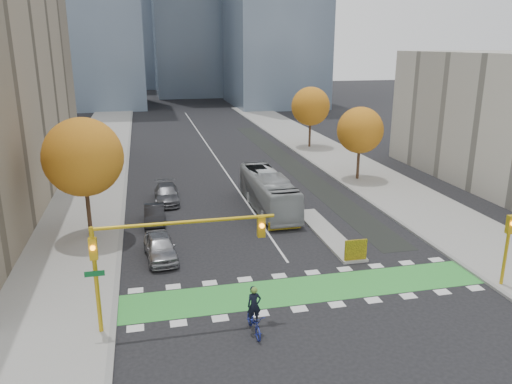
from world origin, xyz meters
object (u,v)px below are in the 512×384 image
tree_west (83,157)px  hazard_board (356,250)px  traffic_signal_west (154,247)px  parked_car_c (167,194)px  cyclist (254,318)px  tree_east_far (311,106)px  traffic_signal_east (508,240)px  parked_car_a (160,247)px  tree_east_near (360,130)px  parked_car_b (155,215)px  bus (268,191)px

tree_west → hazard_board: bearing=-26.0°
traffic_signal_west → parked_car_c: (1.43, 19.38, -3.32)m
cyclist → parked_car_c: cyclist is taller
cyclist → tree_east_far: bearing=63.9°
traffic_signal_east → parked_car_a: (-18.00, 7.89, -1.97)m
tree_east_near → parked_car_b: bearing=-157.2°
traffic_signal_west → bus: (9.27, 15.74, -2.57)m
tree_east_far → bus: 25.64m
tree_east_near → traffic_signal_east: tree_east_near is taller
traffic_signal_west → bus: size_ratio=0.81×
hazard_board → tree_west: 18.44m
parked_car_c → tree_east_near: bearing=10.9°
cyclist → parked_car_c: bearing=93.7°
parked_car_a → parked_car_c: (1.00, 11.48, -0.05)m
tree_east_near → tree_east_far: size_ratio=0.92×
hazard_board → traffic_signal_east: traffic_signal_east is taller
cyclist → parked_car_a: size_ratio=0.52×
bus → parked_car_a: 11.83m
cyclist → parked_car_c: size_ratio=0.47×
tree_east_near → tree_east_far: 16.01m
hazard_board → parked_car_c: size_ratio=0.28×
traffic_signal_east → bus: bearing=120.2°
parked_car_b → bus: bearing=11.1°
tree_west → parked_car_b: 6.81m
parked_car_c → hazard_board: bearing=-53.1°
tree_west → parked_car_b: bearing=21.7°
hazard_board → parked_car_c: hazard_board is taller
tree_west → traffic_signal_east: bearing=-29.1°
tree_east_near → parked_car_b: (-19.64, -8.27, -4.18)m
hazard_board → tree_east_far: size_ratio=0.18×
traffic_signal_east → parked_car_a: 19.75m
hazard_board → parked_car_c: bearing=125.6°
tree_west → tree_east_near: (24.00, 10.00, -0.75)m
bus → tree_east_far: bearing=63.0°
tree_east_far → traffic_signal_east: (-2.00, -38.51, -2.51)m
traffic_signal_east → cyclist: traffic_signal_east is taller
tree_west → tree_east_near: 26.01m
tree_east_far → traffic_signal_west: tree_east_far is taller
bus → parked_car_b: (-8.98, -1.49, -0.79)m
tree_east_near → traffic_signal_east: (-1.50, -22.51, -2.13)m
tree_east_far → cyclist: bearing=-112.0°
tree_west → parked_car_b: size_ratio=1.99×
traffic_signal_east → parked_car_a: size_ratio=0.92×
hazard_board → tree_east_far: (8.50, 33.80, 4.44)m
tree_west → traffic_signal_east: (22.50, -12.51, -2.88)m
tree_east_near → cyclist: tree_east_near is taller
bus → parked_car_a: size_ratio=2.37×
parked_car_c → bus: bearing=-23.6°
tree_east_near → cyclist: bearing=-123.2°
tree_west → bus: bearing=13.6°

